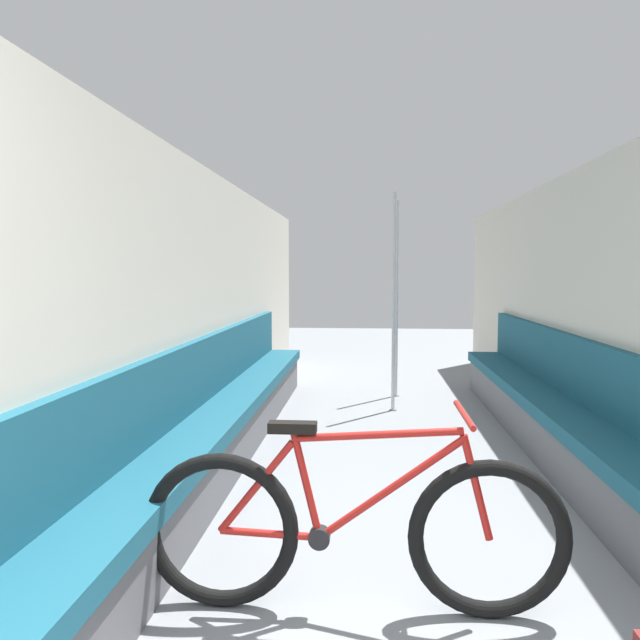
% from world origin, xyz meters
% --- Properties ---
extents(wall_left, '(0.10, 10.80, 2.23)m').
position_xyz_m(wall_left, '(-1.49, 3.80, 1.12)').
color(wall_left, beige).
rests_on(wall_left, ground).
extents(wall_right, '(0.10, 10.80, 2.23)m').
position_xyz_m(wall_right, '(1.49, 3.80, 1.12)').
color(wall_right, beige).
rests_on(wall_right, ground).
extents(bench_seat_row_left, '(0.42, 6.61, 0.93)m').
position_xyz_m(bench_seat_row_left, '(-1.26, 3.70, 0.31)').
color(bench_seat_row_left, '#5B5B60').
rests_on(bench_seat_row_left, ground).
extents(bench_seat_row_right, '(0.42, 6.61, 0.93)m').
position_xyz_m(bench_seat_row_right, '(1.26, 3.70, 0.31)').
color(bench_seat_row_right, '#5B5B60').
rests_on(bench_seat_row_right, ground).
extents(bicycle, '(1.78, 0.46, 0.86)m').
position_xyz_m(bicycle, '(-0.23, 1.92, 0.35)').
color(bicycle, black).
rests_on(bicycle, ground).
extents(grab_pole_near, '(0.08, 0.08, 2.21)m').
position_xyz_m(grab_pole_near, '(0.14, 6.49, 1.08)').
color(grab_pole_near, gray).
rests_on(grab_pole_near, ground).
extents(grab_pole_far, '(0.08, 0.08, 2.21)m').
position_xyz_m(grab_pole_far, '(0.08, 5.75, 1.08)').
color(grab_pole_far, gray).
rests_on(grab_pole_far, ground).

